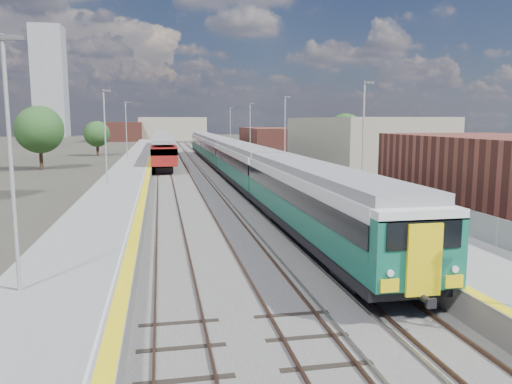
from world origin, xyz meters
name	(u,v)px	position (x,y,z in m)	size (l,w,h in m)	color
ground	(213,173)	(0.00, 50.00, 0.00)	(320.00, 320.00, 0.00)	#47443A
ballast_bed	(192,171)	(-2.25, 52.50, 0.03)	(10.50, 155.00, 0.06)	#565451
tracks	(196,169)	(-1.65, 54.18, 0.11)	(8.96, 160.00, 0.17)	#4C3323
platform_right	(253,166)	(5.28, 52.49, 0.54)	(4.70, 155.00, 8.52)	slate
platform_left	(134,168)	(-9.05, 52.49, 0.52)	(4.30, 155.00, 8.52)	slate
buildings	(114,104)	(-18.12, 138.60, 10.70)	(72.00, 185.50, 40.00)	brown
green_train	(230,156)	(1.50, 46.39, 2.29)	(2.95, 82.13, 3.25)	black
red_train	(163,144)	(-5.50, 77.73, 2.22)	(2.97, 60.19, 3.75)	black
tree_b	(39,130)	(-20.44, 58.06, 4.96)	(5.81, 5.81, 7.87)	#382619
tree_c	(97,134)	(-16.52, 82.20, 3.76)	(4.41, 4.41, 5.98)	#382619
tree_d	(345,132)	(20.37, 60.96, 4.47)	(5.24, 5.24, 7.10)	#382619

